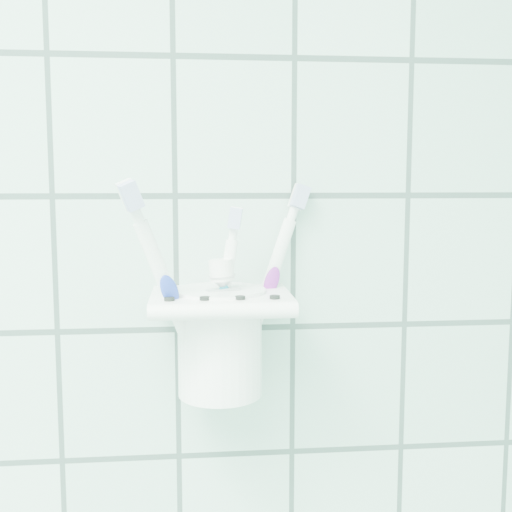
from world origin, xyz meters
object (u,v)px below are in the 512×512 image
at_px(cup, 220,338).
at_px(toothpaste_tube, 232,314).
at_px(toothbrush_orange, 209,297).
at_px(toothbrush_blue, 235,278).
at_px(toothbrush_pink, 206,276).
at_px(holder_bracket, 221,302).

relative_size(cup, toothpaste_tube, 0.81).
xyz_separation_m(cup, toothbrush_orange, (-0.01, -0.00, 0.04)).
bearing_deg(cup, toothbrush_blue, 22.01).
bearing_deg(cup, toothbrush_pink, -159.43).
bearing_deg(toothbrush_orange, toothpaste_tube, -2.76).
bearing_deg(toothpaste_tube, toothbrush_orange, 153.71).
height_order(holder_bracket, toothbrush_pink, toothbrush_pink).
distance_m(cup, toothpaste_tube, 0.03).
height_order(toothbrush_blue, toothbrush_orange, toothbrush_blue).
bearing_deg(toothbrush_pink, holder_bracket, -18.20).
distance_m(cup, toothbrush_blue, 0.06).
relative_size(holder_bracket, toothbrush_orange, 0.75).
bearing_deg(toothpaste_tube, toothbrush_pink, 158.58).
xyz_separation_m(holder_bracket, toothbrush_blue, (0.02, 0.01, 0.02)).
relative_size(cup, toothbrush_pink, 0.49).
height_order(holder_bracket, toothbrush_blue, toothbrush_blue).
relative_size(toothbrush_blue, toothbrush_orange, 1.17).
xyz_separation_m(cup, toothpaste_tube, (0.01, -0.01, 0.03)).
bearing_deg(holder_bracket, toothpaste_tube, -17.04).
distance_m(cup, toothbrush_pink, 0.06).
bearing_deg(toothbrush_blue, holder_bracket, -154.16).
distance_m(toothbrush_blue, toothbrush_orange, 0.03).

